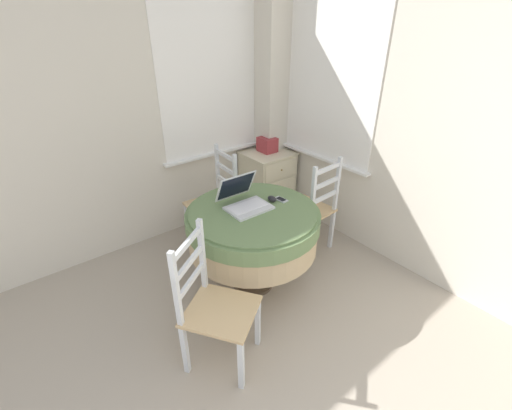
# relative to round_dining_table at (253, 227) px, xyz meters

# --- Properties ---
(corner_room_shell) EXTENTS (4.52, 5.21, 2.55)m
(corner_room_shell) POSITION_rel_round_dining_table_xyz_m (0.34, 0.03, 0.69)
(corner_room_shell) COLOR beige
(corner_room_shell) RESTS_ON ground_plane
(round_dining_table) EXTENTS (1.06, 1.06, 0.74)m
(round_dining_table) POSITION_rel_round_dining_table_xyz_m (0.00, 0.00, 0.00)
(round_dining_table) COLOR #4C3D2D
(round_dining_table) RESTS_ON ground_plane
(laptop) EXTENTS (0.34, 0.36, 0.24)m
(laptop) POSITION_rel_round_dining_table_xyz_m (-0.01, 0.09, 0.20)
(laptop) COLOR silver
(laptop) RESTS_ON round_dining_table
(computer_mouse) EXTENTS (0.06, 0.09, 0.04)m
(computer_mouse) POSITION_rel_round_dining_table_xyz_m (0.21, 0.02, 0.17)
(computer_mouse) COLOR black
(computer_mouse) RESTS_ON round_dining_table
(cell_phone) EXTENTS (0.07, 0.12, 0.01)m
(cell_phone) POSITION_rel_round_dining_table_xyz_m (0.28, -0.01, 0.16)
(cell_phone) COLOR #B2B7BC
(cell_phone) RESTS_ON round_dining_table
(dining_chair_near_back_window) EXTENTS (0.45, 0.42, 0.97)m
(dining_chair_near_back_window) POSITION_rel_round_dining_table_xyz_m (0.12, 0.76, -0.13)
(dining_chair_near_back_window) COLOR tan
(dining_chair_near_back_window) RESTS_ON ground_plane
(dining_chair_near_right_window) EXTENTS (0.42, 0.45, 0.97)m
(dining_chair_near_right_window) POSITION_rel_round_dining_table_xyz_m (0.76, 0.07, -0.13)
(dining_chair_near_right_window) COLOR tan
(dining_chair_near_right_window) RESTS_ON ground_plane
(dining_chair_camera_near) EXTENTS (0.57, 0.58, 0.97)m
(dining_chair_camera_near) POSITION_rel_round_dining_table_xyz_m (-0.64, -0.42, -0.13)
(dining_chair_camera_near) COLOR tan
(dining_chair_camera_near) RESTS_ON ground_plane
(corner_cabinet) EXTENTS (0.52, 0.49, 0.72)m
(corner_cabinet) POSITION_rel_round_dining_table_xyz_m (0.95, 0.95, -0.22)
(corner_cabinet) COLOR beige
(corner_cabinet) RESTS_ON ground_plane
(storage_box) EXTENTS (0.17, 0.19, 0.16)m
(storage_box) POSITION_rel_round_dining_table_xyz_m (0.97, 0.99, 0.22)
(storage_box) COLOR #9E3338
(storage_box) RESTS_ON corner_cabinet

